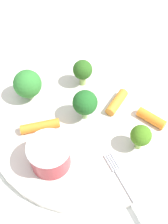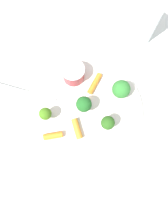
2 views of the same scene
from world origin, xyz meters
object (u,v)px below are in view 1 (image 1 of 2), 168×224
fork (143,216)px  broccoli_floret_0 (85,103)px  plate (85,119)px  sauce_cup (50,155)px  broccoli_floret_2 (83,70)px  carrot_stick_2 (151,118)px  carrot_stick_1 (40,126)px  carrot_stick_0 (117,102)px  broccoli_floret_3 (28,84)px  broccoli_floret_1 (141,136)px

fork → broccoli_floret_0: bearing=-143.4°
plate → sauce_cup: (0.09, -0.03, 0.03)m
broccoli_floret_2 → carrot_stick_2: bearing=64.3°
carrot_stick_1 → plate: bearing=119.8°
carrot_stick_1 → broccoli_floret_0: bearing=120.1°
carrot_stick_0 → fork: (0.17, 0.06, -0.01)m
carrot_stick_1 → sauce_cup: bearing=30.8°
broccoli_floret_0 → broccoli_floret_3: 0.10m
plate → fork: size_ratio=1.83×
broccoli_floret_3 → plate: bearing=76.6°
carrot_stick_0 → carrot_stick_2: same height
carrot_stick_1 → broccoli_floret_2: bearing=156.9°
broccoli_floret_2 → carrot_stick_0: bearing=60.2°
carrot_stick_0 → fork: size_ratio=0.30×
carrot_stick_0 → sauce_cup: bearing=-32.9°
broccoli_floret_3 → fork: broccoli_floret_3 is taller
carrot_stick_0 → broccoli_floret_3: bearing=-86.1°
broccoli_floret_3 → carrot_stick_2: bearing=86.8°
carrot_stick_0 → carrot_stick_2: size_ratio=1.08×
broccoli_floret_0 → broccoli_floret_2: (-0.07, -0.02, -0.00)m
plate → broccoli_floret_1: size_ratio=6.68×
broccoli_floret_0 → broccoli_floret_1: (0.04, 0.09, -0.01)m
broccoli_floret_1 → fork: bearing=8.7°
broccoli_floret_1 → carrot_stick_1: bearing=-90.7°
broccoli_floret_1 → fork: size_ratio=0.27×
broccoli_floret_0 → carrot_stick_0: (-0.03, 0.05, -0.03)m
plate → broccoli_floret_3: bearing=-103.4°
broccoli_floret_0 → carrot_stick_0: size_ratio=1.11×
broccoli_floret_0 → broccoli_floret_1: broccoli_floret_0 is taller
broccoli_floret_1 → carrot_stick_2: broccoli_floret_1 is taller
plate → carrot_stick_0: (-0.03, 0.05, 0.01)m
plate → fork: (0.14, 0.10, 0.01)m
sauce_cup → carrot_stick_0: sauce_cup is taller
carrot_stick_0 → plate: bearing=-54.3°
carrot_stick_1 → fork: 0.19m
sauce_cup → broccoli_floret_2: (-0.16, 0.01, 0.01)m
broccoli_floret_0 → fork: bearing=36.6°
broccoli_floret_0 → fork: broccoli_floret_0 is taller
broccoli_floret_0 → carrot_stick_2: broccoli_floret_0 is taller
broccoli_floret_0 → broccoli_floret_2: broccoli_floret_0 is taller
broccoli_floret_1 → carrot_stick_0: 0.08m
carrot_stick_2 → broccoli_floret_2: bearing=-115.7°
carrot_stick_2 → plate: bearing=-83.4°
sauce_cup → carrot_stick_2: 0.17m
sauce_cup → broccoli_floret_2: size_ratio=1.20×
plate → broccoli_floret_3: (-0.02, -0.10, 0.04)m
plate → broccoli_floret_1: broccoli_floret_1 is taller
broccoli_floret_2 → broccoli_floret_3: bearing=-59.9°
sauce_cup → fork: bearing=69.5°
plate → fork: bearing=36.6°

